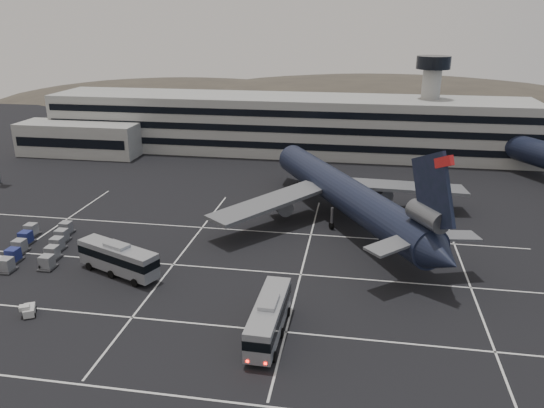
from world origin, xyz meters
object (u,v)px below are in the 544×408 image
Objects in this scene: trijet_main at (346,194)px; bus_near at (269,316)px; uld_cluster at (39,245)px; bus_far at (118,258)px.

trijet_main reaches higher than bus_near.
bus_near reaches higher than uld_cluster.
bus_far is at bearing -18.36° from uld_cluster.
trijet_main is 48.28m from uld_cluster.
trijet_main reaches higher than bus_far.
trijet_main is 4.15× the size of bus_far.
trijet_main reaches higher than uld_cluster.
bus_far is 0.77× the size of uld_cluster.
bus_far is (-29.31, -23.69, -2.81)m from trijet_main.
bus_near is 25.03m from bus_far.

